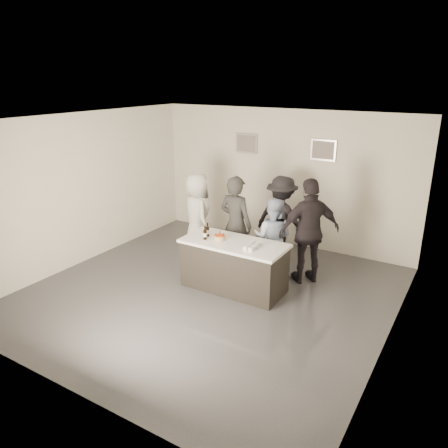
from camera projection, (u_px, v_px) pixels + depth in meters
The scene contains 19 objects.
floor at pixel (209, 293), 7.74m from camera, with size 6.00×6.00×0.00m, color #3D3D42.
ceiling at pixel (207, 120), 6.77m from camera, with size 6.00×6.00×0.00m, color white.
wall_back at pixel (282, 178), 9.68m from camera, with size 6.00×0.04×3.00m, color silver.
wall_front at pixel (60, 282), 4.83m from camera, with size 6.00×0.04×3.00m, color silver.
wall_left at pixel (83, 189), 8.73m from camera, with size 0.04×6.00×3.00m, color silver.
wall_right at pixel (398, 247), 5.78m from camera, with size 0.04×6.00×3.00m, color silver.
picture_left at pixel (247, 143), 9.87m from camera, with size 0.54×0.04×0.44m, color #B2B2B7.
picture_right at pixel (323, 150), 8.99m from camera, with size 0.54×0.04×0.44m, color #B2B2B7.
bar_counter at pixel (234, 266), 7.77m from camera, with size 1.86×0.86×0.90m, color white.
cake at pixel (219, 238), 7.71m from camera, with size 0.20×0.20×0.08m, color orange.
beer_bottle_a at pixel (207, 229), 7.86m from camera, with size 0.07×0.07×0.26m, color black.
beer_bottle_b at pixel (205, 232), 7.71m from camera, with size 0.07×0.07×0.26m, color black.
tumbler_cluster at pixel (252, 246), 7.35m from camera, with size 0.19×0.40×0.08m, color gold.
candles at pixel (212, 245), 7.50m from camera, with size 0.24×0.08×0.01m, color pink.
person_main_black at pixel (236, 224), 8.37m from camera, with size 0.69×0.45×1.90m, color #282828.
person_main_blue at pixel (273, 238), 8.19m from camera, with size 0.75×0.59×1.55m, color #ACC0E1.
person_guest_left at pixel (197, 215), 9.13m from camera, with size 0.87×0.56×1.77m, color silver.
person_guest_right at pixel (309, 231), 7.90m from camera, with size 1.15×0.48×1.96m, color black.
person_guest_back at pixel (281, 218), 8.93m from camera, with size 1.14×0.66×1.76m, color black.
Camera 1 is at (3.81, -5.79, 3.67)m, focal length 35.00 mm.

